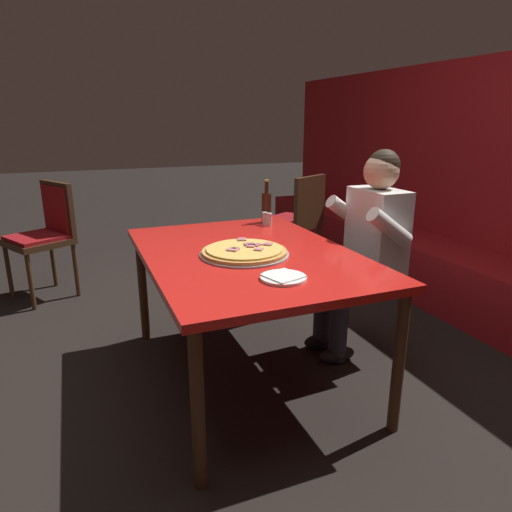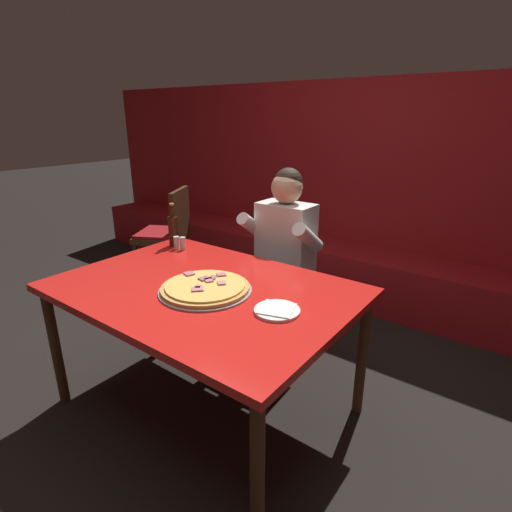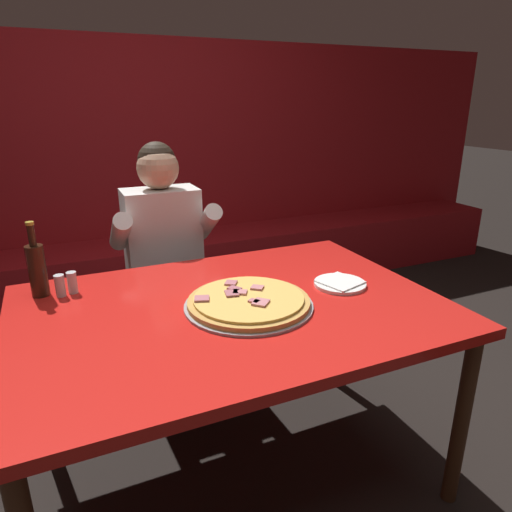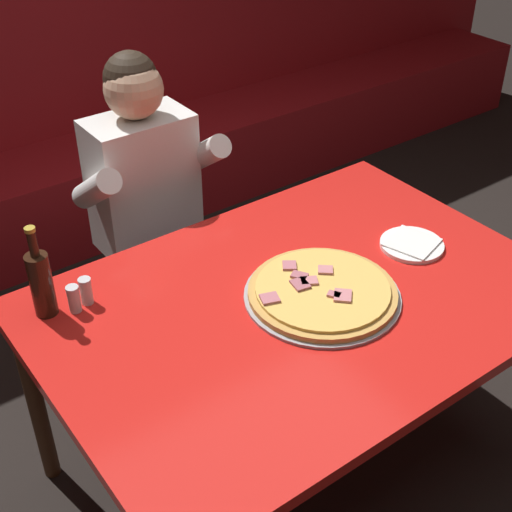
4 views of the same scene
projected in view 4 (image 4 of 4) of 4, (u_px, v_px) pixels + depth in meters
ground_plane at (293, 463)px, 2.56m from camera, size 24.00×24.00×0.00m
booth_wall_panel at (18, 43)px, 3.46m from camera, size 6.80×0.16×1.90m
booth_bench at (67, 198)px, 3.66m from camera, size 6.46×0.48×0.46m
main_dining_table at (299, 314)px, 2.17m from camera, size 1.54×1.08×0.76m
pizza at (322, 292)px, 2.12m from camera, size 0.47×0.47×0.05m
plate_white_paper at (412, 244)px, 2.35m from camera, size 0.21×0.21×0.02m
beer_bottle at (41, 282)px, 2.01m from camera, size 0.07×0.07×0.29m
shaker_red_pepper_flakes at (74, 300)px, 2.06m from camera, size 0.04×0.04×0.09m
shaker_black_pepper at (86, 292)px, 2.09m from camera, size 0.04×0.04×0.09m
diner_seated_blue_shirt at (156, 209)px, 2.65m from camera, size 0.53×0.53×1.27m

